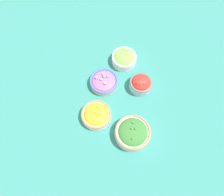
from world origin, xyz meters
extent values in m
plane|color=#337F75|center=(0.00, 0.00, 0.00)|extent=(3.00, 3.00, 0.00)
cylinder|color=beige|center=(-0.10, -0.01, 0.02)|extent=(0.15, 0.15, 0.04)
torus|color=#4766B7|center=(-0.10, -0.01, 0.04)|extent=(0.15, 0.15, 0.01)
ellipsoid|color=#9E5B8E|center=(-0.10, -0.01, 0.04)|extent=(0.12, 0.12, 0.03)
cube|color=#C699C1|center=(-0.10, -0.02, 0.05)|extent=(0.01, 0.01, 0.01)
cube|color=#C699C1|center=(-0.11, 0.00, 0.05)|extent=(0.01, 0.01, 0.01)
cube|color=#C699C1|center=(-0.11, 0.02, 0.05)|extent=(0.01, 0.01, 0.01)
cube|color=#C699C1|center=(-0.12, -0.04, 0.05)|extent=(0.01, 0.01, 0.01)
cube|color=#C699C1|center=(-0.13, 0.00, 0.05)|extent=(0.01, 0.01, 0.01)
cube|color=#C699C1|center=(-0.08, -0.01, 0.05)|extent=(0.02, 0.02, 0.01)
cylinder|color=white|center=(0.06, -0.10, 0.02)|extent=(0.15, 0.15, 0.04)
torus|color=#997A4C|center=(0.06, -0.10, 0.04)|extent=(0.15, 0.15, 0.01)
ellipsoid|color=orange|center=(0.06, -0.10, 0.04)|extent=(0.12, 0.12, 0.04)
cube|color=#F4A828|center=(0.05, -0.11, 0.06)|extent=(0.01, 0.01, 0.01)
cube|color=#F4A828|center=(0.03, -0.08, 0.06)|extent=(0.01, 0.01, 0.01)
cube|color=#F4A828|center=(0.08, -0.09, 0.06)|extent=(0.01, 0.01, 0.01)
cube|color=#F4A828|center=(0.05, -0.08, 0.06)|extent=(0.01, 0.01, 0.01)
cube|color=#F4A828|center=(0.06, -0.10, 0.06)|extent=(0.01, 0.01, 0.01)
cube|color=#F4A828|center=(0.07, -0.08, 0.06)|extent=(0.01, 0.01, 0.01)
cylinder|color=silver|center=(0.20, 0.03, 0.03)|extent=(0.17, 0.17, 0.05)
torus|color=#997A4C|center=(0.20, 0.03, 0.05)|extent=(0.17, 0.17, 0.01)
ellipsoid|color=#387533|center=(0.20, 0.03, 0.05)|extent=(0.14, 0.14, 0.04)
ellipsoid|color=#47893D|center=(0.23, 0.02, 0.07)|extent=(0.01, 0.01, 0.01)
ellipsoid|color=#47893D|center=(0.16, 0.04, 0.07)|extent=(0.01, 0.01, 0.01)
ellipsoid|color=#47893D|center=(0.19, 0.04, 0.08)|extent=(0.01, 0.01, 0.01)
ellipsoid|color=#47893D|center=(0.19, 0.03, 0.08)|extent=(0.01, 0.01, 0.01)
ellipsoid|color=#47893D|center=(0.19, 0.04, 0.08)|extent=(0.01, 0.01, 0.01)
cylinder|color=#B2C1CC|center=(-0.02, 0.16, 0.02)|extent=(0.12, 0.12, 0.05)
torus|color=slate|center=(-0.02, 0.16, 0.05)|extent=(0.12, 0.12, 0.01)
ellipsoid|color=red|center=(-0.02, 0.16, 0.05)|extent=(0.10, 0.10, 0.06)
ellipsoid|color=red|center=(0.00, 0.17, 0.08)|extent=(0.01, 0.01, 0.01)
ellipsoid|color=red|center=(0.00, 0.15, 0.08)|extent=(0.01, 0.01, 0.01)
ellipsoid|color=red|center=(-0.01, 0.14, 0.08)|extent=(0.01, 0.01, 0.01)
ellipsoid|color=red|center=(0.00, 0.17, 0.08)|extent=(0.01, 0.01, 0.01)
ellipsoid|color=red|center=(0.00, 0.16, 0.08)|extent=(0.01, 0.01, 0.01)
cylinder|color=white|center=(-0.20, 0.14, 0.02)|extent=(0.13, 0.13, 0.05)
torus|color=silver|center=(-0.20, 0.14, 0.05)|extent=(0.13, 0.13, 0.01)
ellipsoid|color=#7ABC4C|center=(-0.20, 0.14, 0.05)|extent=(0.11, 0.11, 0.04)
ellipsoid|color=#99D166|center=(-0.19, 0.14, 0.07)|extent=(0.01, 0.01, 0.01)
ellipsoid|color=#99D166|center=(-0.19, 0.15, 0.07)|extent=(0.01, 0.01, 0.01)
ellipsoid|color=#99D166|center=(-0.21, 0.13, 0.07)|extent=(0.01, 0.01, 0.01)
ellipsoid|color=#99D166|center=(-0.22, 0.15, 0.07)|extent=(0.01, 0.01, 0.01)
ellipsoid|color=#99D166|center=(-0.21, 0.16, 0.07)|extent=(0.01, 0.01, 0.01)
camera|label=1|loc=(0.40, -0.14, 1.02)|focal=35.00mm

